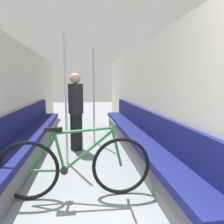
{
  "coord_description": "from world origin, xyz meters",
  "views": [
    {
      "loc": [
        -0.01,
        -0.79,
        1.37
      ],
      "look_at": [
        0.43,
        2.5,
        0.93
      ],
      "focal_mm": 35.0,
      "sensor_mm": 36.0,
      "label": 1
    }
  ],
  "objects": [
    {
      "name": "wall_left",
      "position": [
        -1.27,
        3.4,
        1.09
      ],
      "size": [
        0.1,
        10.0,
        2.17
      ],
      "primitive_type": "cube",
      "color": "beige",
      "rests_on": "ground"
    },
    {
      "name": "bench_seat_row_right",
      "position": [
        1.03,
        3.31,
        0.29
      ],
      "size": [
        0.44,
        5.65,
        0.86
      ],
      "color": "#5B5B60",
      "rests_on": "ground"
    },
    {
      "name": "wall_right",
      "position": [
        1.27,
        3.4,
        1.09
      ],
      "size": [
        0.1,
        10.0,
        2.17
      ],
      "primitive_type": "cube",
      "color": "beige",
      "rests_on": "ground"
    },
    {
      "name": "grab_pole_near",
      "position": [
        0.24,
        4.13,
        1.05
      ],
      "size": [
        0.08,
        0.08,
        2.15
      ],
      "color": "gray",
      "rests_on": "ground"
    },
    {
      "name": "bicycle",
      "position": [
        -0.11,
        1.73,
        0.38
      ],
      "size": [
        1.81,
        0.46,
        0.92
      ],
      "rotation": [
        0.0,
        0.0,
        0.03
      ],
      "color": "black",
      "rests_on": "ground"
    },
    {
      "name": "grab_pole_far",
      "position": [
        -0.29,
        2.87,
        1.05
      ],
      "size": [
        0.08,
        0.08,
        2.15
      ],
      "color": "gray",
      "rests_on": "ground"
    },
    {
      "name": "passenger_standing",
      "position": [
        -0.15,
        3.65,
        0.81
      ],
      "size": [
        0.3,
        0.3,
        1.57
      ],
      "rotation": [
        0.0,
        0.0,
        -2.68
      ],
      "color": "black",
      "rests_on": "ground"
    },
    {
      "name": "bench_seat_row_left",
      "position": [
        -1.03,
        3.31,
        0.29
      ],
      "size": [
        0.44,
        5.65,
        0.86
      ],
      "color": "#5B5B60",
      "rests_on": "ground"
    }
  ]
}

